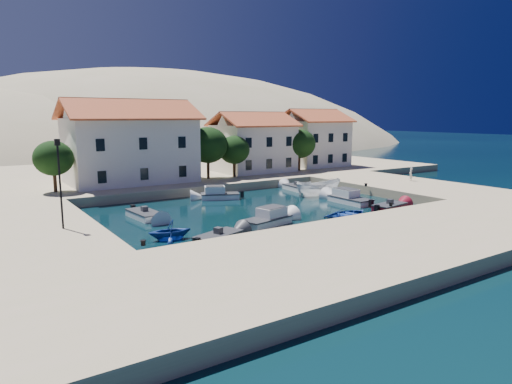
% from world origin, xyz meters
% --- Properties ---
extents(ground, '(400.00, 400.00, 0.00)m').
position_xyz_m(ground, '(0.00, 0.00, 0.00)').
color(ground, black).
rests_on(ground, ground).
extents(quay_south, '(52.00, 12.00, 1.00)m').
position_xyz_m(quay_south, '(0.00, -6.00, 0.50)').
color(quay_south, tan).
rests_on(quay_south, ground).
extents(quay_east, '(11.00, 20.00, 1.00)m').
position_xyz_m(quay_east, '(20.50, 10.00, 0.50)').
color(quay_east, tan).
rests_on(quay_east, ground).
extents(quay_west, '(8.00, 20.00, 1.00)m').
position_xyz_m(quay_west, '(-19.00, 10.00, 0.50)').
color(quay_west, tan).
rests_on(quay_west, ground).
extents(quay_north, '(80.00, 36.00, 1.00)m').
position_xyz_m(quay_north, '(2.00, 38.00, 0.50)').
color(quay_north, tan).
rests_on(quay_north, ground).
extents(hills, '(254.00, 176.00, 99.00)m').
position_xyz_m(hills, '(20.64, 123.62, -23.40)').
color(hills, tan).
rests_on(hills, ground).
extents(building_left, '(14.70, 9.45, 9.70)m').
position_xyz_m(building_left, '(-6.00, 28.00, 5.94)').
color(building_left, white).
rests_on(building_left, quay_north).
extents(building_mid, '(10.50, 8.40, 8.30)m').
position_xyz_m(building_mid, '(12.00, 29.00, 5.22)').
color(building_mid, white).
rests_on(building_mid, quay_north).
extents(building_right, '(9.45, 8.40, 8.80)m').
position_xyz_m(building_right, '(24.00, 30.00, 5.47)').
color(building_right, white).
rests_on(building_right, quay_north).
extents(trees, '(37.30, 5.30, 6.45)m').
position_xyz_m(trees, '(4.51, 25.46, 4.84)').
color(trees, '#382314').
rests_on(trees, quay_north).
extents(lamppost, '(0.35, 0.25, 6.22)m').
position_xyz_m(lamppost, '(-17.50, 8.00, 4.75)').
color(lamppost, black).
rests_on(lamppost, quay_west).
extents(bollards, '(29.36, 9.56, 0.30)m').
position_xyz_m(bollards, '(2.80, 3.87, 1.15)').
color(bollards, black).
rests_on(bollards, ground).
extents(motorboat_grey_sw, '(4.10, 2.92, 1.25)m').
position_xyz_m(motorboat_grey_sw, '(-8.42, 2.09, 0.29)').
color(motorboat_grey_sw, '#34353A').
rests_on(motorboat_grey_sw, ground).
extents(cabin_cruiser_south, '(4.70, 2.84, 1.60)m').
position_xyz_m(cabin_cruiser_south, '(-2.69, 4.38, 0.48)').
color(cabin_cruiser_south, white).
rests_on(cabin_cruiser_south, ground).
extents(rowboat_south, '(4.82, 3.76, 0.91)m').
position_xyz_m(rowboat_south, '(4.68, 2.58, 0.00)').
color(rowboat_south, navy).
rests_on(rowboat_south, ground).
extents(motorboat_red_se, '(3.93, 2.22, 1.25)m').
position_xyz_m(motorboat_red_se, '(10.37, 2.88, 0.29)').
color(motorboat_red_se, maroon).
rests_on(motorboat_red_se, ground).
extents(cabin_cruiser_east, '(1.95, 4.79, 1.60)m').
position_xyz_m(cabin_cruiser_east, '(9.75, 7.44, 0.48)').
color(cabin_cruiser_east, white).
rests_on(cabin_cruiser_east, ground).
extents(boat_east, '(5.64, 3.35, 2.04)m').
position_xyz_m(boat_east, '(9.85, 12.45, 0.00)').
color(boat_east, white).
rests_on(boat_east, ground).
extents(motorboat_white_ne, '(2.13, 3.92, 1.25)m').
position_xyz_m(motorboat_white_ne, '(10.34, 16.93, 0.29)').
color(motorboat_white_ne, white).
rests_on(motorboat_white_ne, ground).
extents(rowboat_west, '(3.42, 3.08, 1.59)m').
position_xyz_m(rowboat_west, '(-10.99, 4.62, 0.00)').
color(rowboat_west, navy).
rests_on(rowboat_west, ground).
extents(motorboat_white_west, '(2.18, 4.32, 1.25)m').
position_xyz_m(motorboat_white_west, '(-10.09, 12.30, 0.29)').
color(motorboat_white_west, white).
rests_on(motorboat_white_west, ground).
extents(cabin_cruiser_north, '(4.41, 3.23, 1.60)m').
position_xyz_m(cabin_cruiser_north, '(-0.12, 16.86, 0.48)').
color(cabin_cruiser_north, white).
rests_on(cabin_cruiser_north, ground).
extents(pedestrian, '(0.68, 0.55, 1.63)m').
position_xyz_m(pedestrian, '(22.53, 10.12, 1.81)').
color(pedestrian, silver).
rests_on(pedestrian, quay_east).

